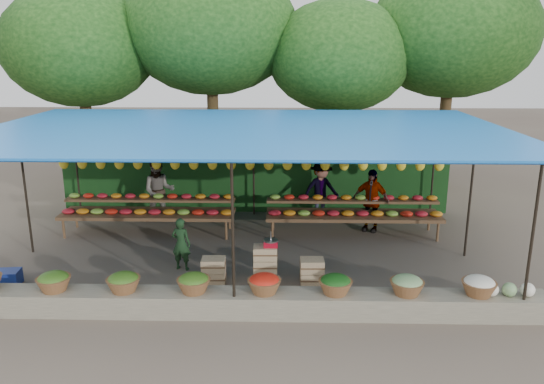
{
  "coord_description": "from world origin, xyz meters",
  "views": [
    {
      "loc": [
        0.83,
        -10.97,
        4.41
      ],
      "look_at": [
        0.56,
        0.2,
        1.37
      ],
      "focal_mm": 35.0,
      "sensor_mm": 36.0,
      "label": 1
    }
  ],
  "objects_px": {
    "crate_counter": "(264,269)",
    "vendor_seated": "(181,244)",
    "weighing_scale": "(271,243)",
    "blue_crate_back": "(7,278)"
  },
  "relations": [
    {
      "from": "crate_counter",
      "to": "weighing_scale",
      "type": "height_order",
      "value": "weighing_scale"
    },
    {
      "from": "crate_counter",
      "to": "weighing_scale",
      "type": "bearing_deg",
      "value": -0.0
    },
    {
      "from": "crate_counter",
      "to": "vendor_seated",
      "type": "height_order",
      "value": "vendor_seated"
    },
    {
      "from": "blue_crate_back",
      "to": "vendor_seated",
      "type": "bearing_deg",
      "value": 8.18
    },
    {
      "from": "weighing_scale",
      "to": "blue_crate_back",
      "type": "height_order",
      "value": "weighing_scale"
    },
    {
      "from": "crate_counter",
      "to": "blue_crate_back",
      "type": "relative_size",
      "value": 4.76
    },
    {
      "from": "crate_counter",
      "to": "vendor_seated",
      "type": "distance_m",
      "value": 1.85
    },
    {
      "from": "blue_crate_back",
      "to": "crate_counter",
      "type": "bearing_deg",
      "value": -4.3
    },
    {
      "from": "crate_counter",
      "to": "vendor_seated",
      "type": "xyz_separation_m",
      "value": [
        -1.71,
        0.65,
        0.24
      ]
    },
    {
      "from": "weighing_scale",
      "to": "blue_crate_back",
      "type": "xyz_separation_m",
      "value": [
        -5.07,
        -0.2,
        -0.69
      ]
    }
  ]
}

